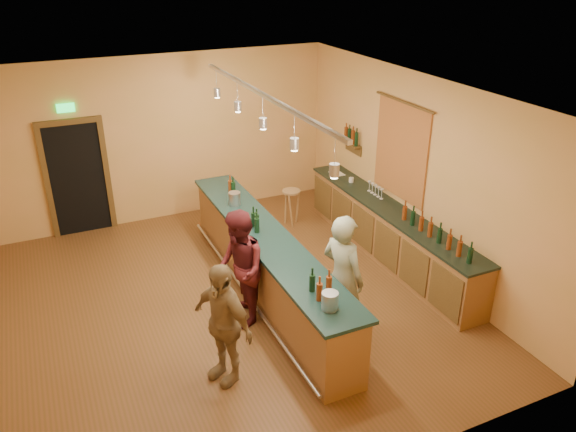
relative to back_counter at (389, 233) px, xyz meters
name	(u,v)px	position (x,y,z in m)	size (l,w,h in m)	color
floor	(230,303)	(-2.97, -0.18, -0.49)	(7.00, 7.00, 0.00)	brown
ceiling	(219,94)	(-2.97, -0.18, 2.71)	(6.50, 7.00, 0.02)	silver
wall_back	(166,139)	(-2.97, 3.32, 1.11)	(6.50, 0.02, 3.20)	tan
wall_front	(352,354)	(-2.97, -3.68, 1.11)	(6.50, 0.02, 3.20)	tan
wall_right	(415,173)	(0.28, -0.18, 1.11)	(0.02, 7.00, 3.20)	tan
doorway	(77,176)	(-4.67, 3.30, 0.64)	(1.15, 0.09, 2.48)	black
tapestry	(401,151)	(0.26, 0.22, 1.36)	(0.03, 1.40, 1.60)	#A82122
bottle_shelf	(351,138)	(0.20, 1.72, 1.18)	(0.17, 0.55, 0.54)	#473115
back_counter	(389,233)	(0.00, 0.00, 0.00)	(0.60, 4.55, 1.27)	brown
tasting_bar	(266,260)	(-2.37, -0.18, 0.12)	(0.73, 5.10, 1.38)	brown
pendant_track	(263,106)	(-2.37, -0.18, 2.50)	(0.11, 4.60, 0.50)	silver
bartender	(343,278)	(-1.82, -1.55, 0.43)	(0.67, 0.44, 1.83)	gray
customer_a	(240,269)	(-2.97, -0.68, 0.37)	(0.84, 0.65, 1.72)	#59191E
customer_b	(223,323)	(-3.57, -1.71, 0.33)	(0.95, 0.40, 1.63)	#997A51
bar_stool	(291,197)	(-0.97, 1.90, 0.09)	(0.35, 0.35, 0.72)	#926642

